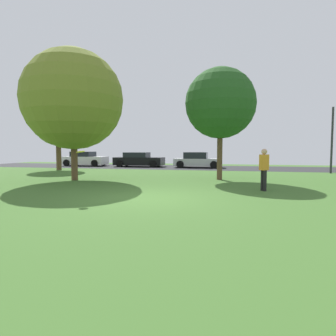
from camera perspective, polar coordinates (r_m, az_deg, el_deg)
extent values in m
plane|color=#3D6628|center=(9.95, -4.12, -6.00)|extent=(44.00, 44.00, 0.00)
cube|color=#28282B|center=(25.59, 6.40, 0.08)|extent=(44.00, 6.40, 0.01)
cylinder|color=brown|center=(15.90, 10.23, 3.07)|extent=(0.29, 0.29, 2.98)
sphere|color=#23511E|center=(16.08, 10.34, 12.53)|extent=(3.80, 3.80, 3.80)
cylinder|color=brown|center=(16.29, -18.10, 1.65)|extent=(0.35, 0.35, 2.24)
sphere|color=olive|center=(16.49, -18.34, 12.78)|extent=(5.31, 5.31, 5.31)
cylinder|color=brown|center=(24.44, -20.87, 2.40)|extent=(0.39, 0.39, 2.33)
sphere|color=olive|center=(24.52, -21.02, 8.56)|extent=(3.74, 3.74, 3.74)
cylinder|color=black|center=(12.11, 18.67, -2.41)|extent=(0.14, 0.14, 0.84)
cylinder|color=black|center=(12.24, 18.24, -2.34)|extent=(0.14, 0.14, 0.84)
cube|color=orange|center=(12.12, 18.53, 1.08)|extent=(0.39, 0.35, 0.63)
sphere|color=tan|center=(12.11, 18.57, 3.10)|extent=(0.23, 0.23, 0.23)
cylinder|color=yellow|center=(9.92, -16.97, 3.10)|extent=(0.31, 0.31, 0.07)
cube|color=white|center=(29.21, -16.10, 1.46)|extent=(4.19, 1.82, 0.76)
cube|color=black|center=(29.30, -16.49, 2.67)|extent=(2.01, 1.61, 0.48)
cylinder|color=black|center=(29.36, -12.73, 1.12)|extent=(0.64, 0.22, 0.64)
cylinder|color=black|center=(27.73, -14.36, 0.94)|extent=(0.64, 0.22, 0.64)
cylinder|color=black|center=(30.74, -17.67, 1.16)|extent=(0.64, 0.22, 0.64)
cylinder|color=black|center=(29.19, -19.48, 0.98)|extent=(0.64, 0.22, 0.64)
cube|color=black|center=(26.98, -5.73, 1.36)|extent=(4.56, 1.84, 0.72)
cube|color=black|center=(27.04, -6.20, 2.62)|extent=(2.19, 1.62, 0.46)
cylinder|color=black|center=(27.41, -1.95, 1.03)|extent=(0.64, 0.22, 0.64)
cylinder|color=black|center=(25.64, -3.00, 0.82)|extent=(0.64, 0.22, 0.64)
cylinder|color=black|center=(28.40, -8.20, 1.09)|extent=(0.64, 0.22, 0.64)
cylinder|color=black|center=(26.69, -9.61, 0.89)|extent=(0.64, 0.22, 0.64)
cube|color=#B7B7BC|center=(25.65, 6.00, 1.15)|extent=(4.15, 1.89, 0.65)
cube|color=black|center=(25.65, 5.55, 2.51)|extent=(1.99, 1.67, 0.56)
cylinder|color=black|center=(26.47, 9.37, 0.87)|extent=(0.64, 0.22, 0.64)
cylinder|color=black|center=(24.58, 9.10, 0.64)|extent=(0.64, 0.22, 0.64)
cylinder|color=black|center=(26.80, 3.16, 0.95)|extent=(0.64, 0.22, 0.64)
cylinder|color=black|center=(24.94, 2.42, 0.73)|extent=(0.64, 0.22, 0.64)
cylinder|color=#2D2D33|center=(22.54, 29.77, 4.78)|extent=(0.14, 0.14, 4.50)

